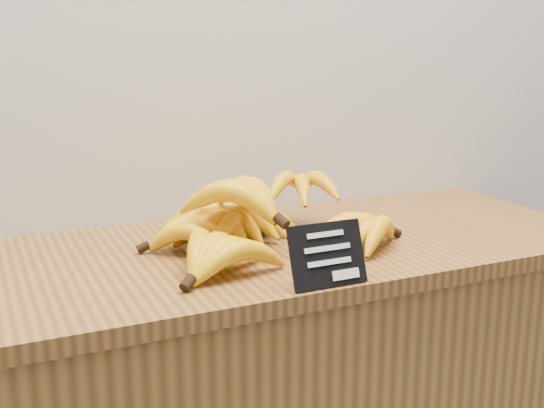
# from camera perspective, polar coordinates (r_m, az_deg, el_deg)

# --- Properties ---
(counter_top) EXTENTS (1.35, 0.54, 0.03)m
(counter_top) POSITION_cam_1_polar(r_m,az_deg,el_deg) (1.30, -0.91, -4.01)
(counter_top) COLOR brown
(counter_top) RESTS_ON counter
(chalkboard_sign) EXTENTS (0.13, 0.04, 0.10)m
(chalkboard_sign) POSITION_cam_1_polar(r_m,az_deg,el_deg) (1.08, 4.67, -4.27)
(chalkboard_sign) COLOR black
(chalkboard_sign) RESTS_ON counter_top
(banana_pile) EXTENTS (0.50, 0.35, 0.13)m
(banana_pile) POSITION_cam_1_polar(r_m,az_deg,el_deg) (1.27, -1.97, -1.56)
(banana_pile) COLOR yellow
(banana_pile) RESTS_ON counter_top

